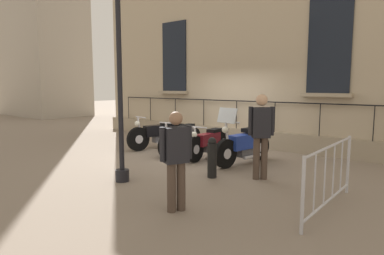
{
  "coord_description": "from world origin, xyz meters",
  "views": [
    {
      "loc": [
        7.55,
        5.75,
        1.95
      ],
      "look_at": [
        0.48,
        0.0,
        0.8
      ],
      "focal_mm": 31.5,
      "sensor_mm": 36.0,
      "label": 1
    }
  ],
  "objects_px": {
    "bollard": "(212,157)",
    "pedestrian_walking": "(176,156)",
    "motorcycle_white": "(181,138)",
    "lamppost": "(118,20)",
    "motorcycle_maroon": "(209,143)",
    "crowd_barrier": "(329,175)",
    "motorcycle_black": "(160,134)",
    "pedestrian_standing": "(261,131)",
    "motorcycle_blue": "(243,146)"
  },
  "relations": [
    {
      "from": "motorcycle_white",
      "to": "crowd_barrier",
      "type": "bearing_deg",
      "value": 67.37
    },
    {
      "from": "lamppost",
      "to": "motorcycle_white",
      "type": "bearing_deg",
      "value": -161.27
    },
    {
      "from": "motorcycle_maroon",
      "to": "lamppost",
      "type": "height_order",
      "value": "lamppost"
    },
    {
      "from": "motorcycle_maroon",
      "to": "pedestrian_walking",
      "type": "height_order",
      "value": "pedestrian_walking"
    },
    {
      "from": "pedestrian_walking",
      "to": "motorcycle_blue",
      "type": "bearing_deg",
      "value": -166.34
    },
    {
      "from": "motorcycle_blue",
      "to": "bollard",
      "type": "distance_m",
      "value": 1.49
    },
    {
      "from": "motorcycle_white",
      "to": "motorcycle_blue",
      "type": "xyz_separation_m",
      "value": [
        0.13,
        2.14,
        0.03
      ]
    },
    {
      "from": "motorcycle_black",
      "to": "lamppost",
      "type": "height_order",
      "value": "lamppost"
    },
    {
      "from": "motorcycle_white",
      "to": "motorcycle_maroon",
      "type": "xyz_separation_m",
      "value": [
        0.1,
        1.08,
        -0.01
      ]
    },
    {
      "from": "motorcycle_white",
      "to": "motorcycle_blue",
      "type": "height_order",
      "value": "motorcycle_blue"
    },
    {
      "from": "crowd_barrier",
      "to": "motorcycle_maroon",
      "type": "bearing_deg",
      "value": -117.03
    },
    {
      "from": "bollard",
      "to": "motorcycle_black",
      "type": "bearing_deg",
      "value": -117.99
    },
    {
      "from": "motorcycle_white",
      "to": "crowd_barrier",
      "type": "height_order",
      "value": "crowd_barrier"
    },
    {
      "from": "motorcycle_blue",
      "to": "lamppost",
      "type": "relative_size",
      "value": 0.39
    },
    {
      "from": "crowd_barrier",
      "to": "lamppost",
      "type": "bearing_deg",
      "value": -75.18
    },
    {
      "from": "motorcycle_black",
      "to": "motorcycle_maroon",
      "type": "relative_size",
      "value": 1.14
    },
    {
      "from": "pedestrian_walking",
      "to": "pedestrian_standing",
      "type": "bearing_deg",
      "value": 176.27
    },
    {
      "from": "motorcycle_black",
      "to": "lamppost",
      "type": "distance_m",
      "value": 4.59
    },
    {
      "from": "crowd_barrier",
      "to": "bollard",
      "type": "distance_m",
      "value": 2.55
    },
    {
      "from": "motorcycle_white",
      "to": "pedestrian_standing",
      "type": "xyz_separation_m",
      "value": [
        1.08,
        3.12,
        0.58
      ]
    },
    {
      "from": "motorcycle_white",
      "to": "motorcycle_maroon",
      "type": "height_order",
      "value": "motorcycle_white"
    },
    {
      "from": "motorcycle_black",
      "to": "lamppost",
      "type": "xyz_separation_m",
      "value": [
        3.1,
        1.97,
        2.76
      ]
    },
    {
      "from": "pedestrian_walking",
      "to": "motorcycle_maroon",
      "type": "bearing_deg",
      "value": -151.1
    },
    {
      "from": "motorcycle_white",
      "to": "lamppost",
      "type": "height_order",
      "value": "lamppost"
    },
    {
      "from": "motorcycle_white",
      "to": "pedestrian_walking",
      "type": "relative_size",
      "value": 1.39
    },
    {
      "from": "motorcycle_maroon",
      "to": "motorcycle_blue",
      "type": "distance_m",
      "value": 1.06
    },
    {
      "from": "motorcycle_blue",
      "to": "crowd_barrier",
      "type": "bearing_deg",
      "value": 54.77
    },
    {
      "from": "motorcycle_black",
      "to": "crowd_barrier",
      "type": "relative_size",
      "value": 0.99
    },
    {
      "from": "motorcycle_black",
      "to": "bollard",
      "type": "relative_size",
      "value": 2.59
    },
    {
      "from": "bollard",
      "to": "pedestrian_standing",
      "type": "relative_size",
      "value": 0.49
    },
    {
      "from": "motorcycle_blue",
      "to": "crowd_barrier",
      "type": "height_order",
      "value": "motorcycle_blue"
    },
    {
      "from": "bollard",
      "to": "lamppost",
      "type": "bearing_deg",
      "value": -42.18
    },
    {
      "from": "motorcycle_black",
      "to": "motorcycle_blue",
      "type": "xyz_separation_m",
      "value": [
        0.23,
        3.1,
        0.02
      ]
    },
    {
      "from": "motorcycle_maroon",
      "to": "pedestrian_standing",
      "type": "distance_m",
      "value": 2.34
    },
    {
      "from": "motorcycle_white",
      "to": "lamppost",
      "type": "bearing_deg",
      "value": 18.73
    },
    {
      "from": "motorcycle_white",
      "to": "lamppost",
      "type": "distance_m",
      "value": 4.2
    },
    {
      "from": "lamppost",
      "to": "pedestrian_standing",
      "type": "distance_m",
      "value": 3.59
    },
    {
      "from": "motorcycle_maroon",
      "to": "motorcycle_black",
      "type": "bearing_deg",
      "value": -95.96
    },
    {
      "from": "motorcycle_maroon",
      "to": "motorcycle_white",
      "type": "bearing_deg",
      "value": -95.51
    },
    {
      "from": "motorcycle_maroon",
      "to": "motorcycle_blue",
      "type": "relative_size",
      "value": 0.99
    },
    {
      "from": "crowd_barrier",
      "to": "pedestrian_walking",
      "type": "distance_m",
      "value": 2.39
    },
    {
      "from": "motorcycle_white",
      "to": "pedestrian_walking",
      "type": "xyz_separation_m",
      "value": [
        3.51,
        2.96,
        0.44
      ]
    },
    {
      "from": "lamppost",
      "to": "crowd_barrier",
      "type": "relative_size",
      "value": 2.24
    },
    {
      "from": "bollard",
      "to": "pedestrian_walking",
      "type": "distance_m",
      "value": 2.07
    },
    {
      "from": "motorcycle_maroon",
      "to": "pedestrian_walking",
      "type": "xyz_separation_m",
      "value": [
        3.41,
        1.88,
        0.45
      ]
    },
    {
      "from": "pedestrian_standing",
      "to": "crowd_barrier",
      "type": "bearing_deg",
      "value": 61.19
    },
    {
      "from": "pedestrian_standing",
      "to": "pedestrian_walking",
      "type": "height_order",
      "value": "pedestrian_standing"
    },
    {
      "from": "motorcycle_maroon",
      "to": "motorcycle_blue",
      "type": "bearing_deg",
      "value": 88.83
    },
    {
      "from": "motorcycle_white",
      "to": "motorcycle_black",
      "type": "bearing_deg",
      "value": -96.47
    },
    {
      "from": "motorcycle_white",
      "to": "bollard",
      "type": "relative_size",
      "value": 2.51
    }
  ]
}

